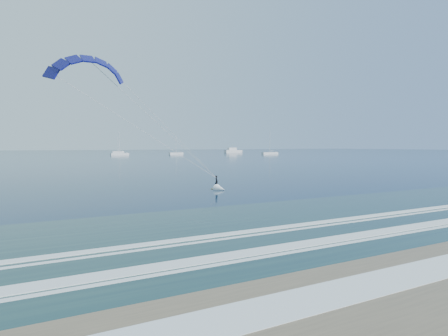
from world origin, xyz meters
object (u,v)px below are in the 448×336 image
kitesurfer_rig (163,128)px  sailboat_3 (120,154)px  motor_yacht (233,151)px  sailboat_6 (270,153)px  sailboat_4 (118,152)px  sailboat_5 (176,153)px

kitesurfer_rig → sailboat_3: size_ratio=1.69×
motor_yacht → sailboat_6: size_ratio=0.94×
kitesurfer_rig → sailboat_4: bearing=76.4°
motor_yacht → kitesurfer_rig: bearing=-122.5°
sailboat_3 → sailboat_6: bearing=-11.8°
motor_yacht → sailboat_5: bearing=-151.0°
sailboat_5 → sailboat_6: (49.78, -21.07, 0.02)m
sailboat_5 → sailboat_6: bearing=-22.9°
sailboat_6 → sailboat_4: bearing=128.7°
kitesurfer_rig → motor_yacht: size_ratio=1.63×
motor_yacht → sailboat_5: 63.92m
sailboat_4 → sailboat_3: bearing=-103.9°
kitesurfer_rig → sailboat_3: (39.97, 167.42, -6.20)m
kitesurfer_rig → sailboat_4: kitesurfer_rig is taller
sailboat_4 → sailboat_6: (66.43, -82.97, 0.02)m
sailboat_3 → sailboat_4: sailboat_3 is taller
sailboat_4 → sailboat_5: bearing=-74.9°
kitesurfer_rig → sailboat_3: kitesurfer_rig is taller
motor_yacht → sailboat_4: 78.88m
motor_yacht → sailboat_6: bearing=-96.7°
sailboat_4 → sailboat_6: sailboat_6 is taller
sailboat_6 → sailboat_3: bearing=168.2°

